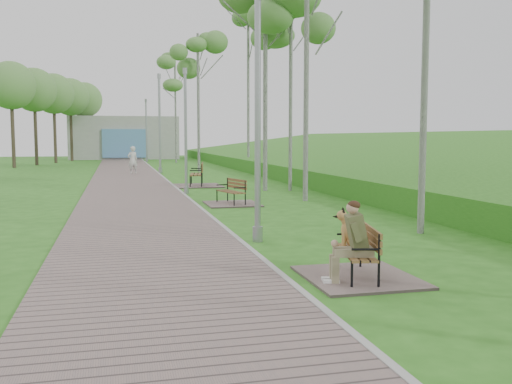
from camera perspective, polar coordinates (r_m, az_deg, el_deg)
ground at (r=6.08m, az=9.93°, el=-14.28°), size 120.00×120.00×0.00m
walkway at (r=26.81m, az=-12.56°, el=1.02°), size 3.50×67.00×0.04m
kerb at (r=26.91m, az=-8.83°, el=1.11°), size 0.10×67.00×0.05m
embankment at (r=29.09m, az=15.73°, el=1.25°), size 14.00×70.00×1.60m
building_north at (r=56.21m, az=-13.05°, el=5.29°), size 10.00×5.20×4.00m
bench_main at (r=8.36m, az=9.87°, el=-6.14°), size 1.56×1.73×1.36m
bench_second at (r=17.42m, az=-2.52°, el=-0.68°), size 1.58×1.76×0.97m
bench_third at (r=24.07m, az=-5.98°, el=1.12°), size 1.99×2.21×1.22m
lamp_post_near at (r=11.09m, az=0.17°, el=7.46°), size 0.20×0.20×5.20m
lamp_post_second at (r=20.79m, az=-7.04°, el=5.62°), size 0.17×0.17×4.51m
lamp_post_third at (r=33.19m, az=-9.60°, el=6.43°), size 0.22×0.22×5.64m
lamp_post_far at (r=48.79m, az=-10.90°, el=5.86°), size 0.20×0.20×5.24m
pedestrian_near at (r=32.27m, az=-12.24°, el=3.11°), size 0.67×0.55×1.56m
birch_far_a at (r=35.85m, az=-0.79°, el=16.00°), size 2.69×2.69×10.94m
birch_far_b at (r=34.54m, az=-5.82°, el=13.07°), size 2.38×2.38×8.44m
birch_distant_a at (r=46.70m, az=-8.11°, el=12.12°), size 2.45×2.45×9.53m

